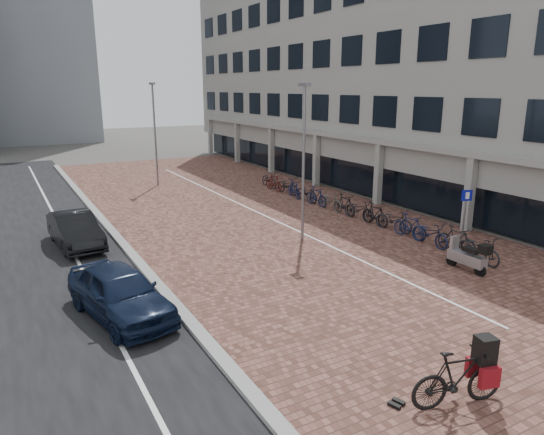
{
  "coord_description": "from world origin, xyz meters",
  "views": [
    {
      "loc": [
        -9.1,
        -10.44,
        6.25
      ],
      "look_at": [
        0.0,
        6.0,
        1.3
      ],
      "focal_mm": 32.79,
      "sensor_mm": 36.0,
      "label": 1
    }
  ],
  "objects": [
    {
      "name": "lamp_near",
      "position": [
        1.71,
        6.46,
        3.17
      ],
      "size": [
        0.12,
        0.12,
        6.34
      ],
      "primitive_type": "cylinder",
      "color": "gray",
      "rests_on": "ground"
    },
    {
      "name": "lane_line",
      "position": [
        -7.0,
        12.0,
        0.02
      ],
      "size": [
        0.12,
        44.0,
        0.0
      ],
      "primitive_type": "cube",
      "color": "white",
      "rests_on": "street_asphalt"
    },
    {
      "name": "ground",
      "position": [
        0.0,
        0.0,
        0.0
      ],
      "size": [
        140.0,
        140.0,
        0.0
      ],
      "primitive_type": "plane",
      "color": "#474442",
      "rests_on": "ground"
    },
    {
      "name": "curb",
      "position": [
        -5.1,
        12.0,
        0.07
      ],
      "size": [
        0.35,
        42.0,
        0.14
      ],
      "primitive_type": "cube",
      "color": "gray",
      "rests_on": "ground"
    },
    {
      "name": "hero_bike",
      "position": [
        -1.6,
        -4.58,
        0.65
      ],
      "size": [
        2.14,
        1.07,
        1.46
      ],
      "rotation": [
        0.0,
        0.0,
        1.32
      ],
      "color": "black",
      "rests_on": "ground"
    },
    {
      "name": "car_navy",
      "position": [
        -6.61,
        2.78,
        0.73
      ],
      "size": [
        2.58,
        4.55,
        1.46
      ],
      "primitive_type": "imported",
      "rotation": [
        0.0,
        0.0,
        0.21
      ],
      "color": "black",
      "rests_on": "ground"
    },
    {
      "name": "street_asphalt",
      "position": [
        -9.0,
        12.0,
        0.01
      ],
      "size": [
        8.0,
        50.0,
        0.03
      ],
      "primitive_type": "cube",
      "color": "black",
      "rests_on": "ground"
    },
    {
      "name": "bike_row",
      "position": [
        5.86,
        9.05,
        0.52
      ],
      "size": [
        1.2,
        18.11,
        1.05
      ],
      "color": "black",
      "rests_on": "ground"
    },
    {
      "name": "shoes",
      "position": [
        -2.67,
        -4.05,
        0.04
      ],
      "size": [
        0.42,
        0.38,
        0.09
      ],
      "primitive_type": null,
      "rotation": [
        0.0,
        0.0,
        0.3
      ],
      "color": "black",
      "rests_on": "ground"
    },
    {
      "name": "lamp_far",
      "position": [
        -0.17,
        21.08,
        3.23
      ],
      "size": [
        0.12,
        0.12,
        6.46
      ],
      "primitive_type": "cylinder",
      "color": "gray",
      "rests_on": "ground"
    },
    {
      "name": "parking_line",
      "position": [
        2.2,
        12.0,
        0.04
      ],
      "size": [
        0.1,
        30.0,
        0.0
      ],
      "primitive_type": "cube",
      "color": "white",
      "rests_on": "plaza_brick"
    },
    {
      "name": "scooter_front",
      "position": [
        4.75,
        0.56,
        0.58
      ],
      "size": [
        0.54,
        1.7,
        1.16
      ],
      "primitive_type": null,
      "rotation": [
        0.0,
        0.0,
        0.01
      ],
      "color": "gray",
      "rests_on": "ground"
    },
    {
      "name": "office_building",
      "position": [
        12.97,
        16.0,
        8.44
      ],
      "size": [
        8.4,
        40.0,
        15.0
      ],
      "color": "gray",
      "rests_on": "ground"
    },
    {
      "name": "plaza_brick",
      "position": [
        2.0,
        12.0,
        0.01
      ],
      "size": [
        14.5,
        42.0,
        0.04
      ],
      "primitive_type": "cube",
      "color": "brown",
      "rests_on": "ground"
    },
    {
      "name": "car_dark",
      "position": [
        -6.75,
        10.15,
        0.69
      ],
      "size": [
        1.8,
        4.29,
        1.38
      ],
      "primitive_type": "imported",
      "rotation": [
        0.0,
        0.0,
        0.08
      ],
      "color": "black",
      "rests_on": "ground"
    },
    {
      "name": "parking_sign",
      "position": [
        7.5,
        3.08,
        1.44
      ],
      "size": [
        0.44,
        0.19,
        2.18
      ],
      "rotation": [
        0.0,
        0.0,
        -0.35
      ],
      "color": "slate",
      "rests_on": "ground"
    }
  ]
}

